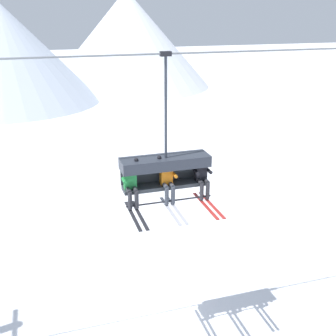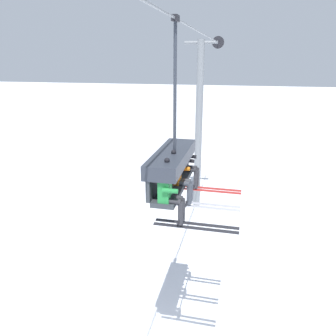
{
  "view_description": "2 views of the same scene",
  "coord_description": "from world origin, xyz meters",
  "px_view_note": "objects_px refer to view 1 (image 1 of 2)",
  "views": [
    {
      "loc": [
        -2.27,
        -10.9,
        9.48
      ],
      "look_at": [
        0.89,
        -0.75,
        5.45
      ],
      "focal_mm": 45.0,
      "sensor_mm": 36.0,
      "label": 1
    },
    {
      "loc": [
        -6.0,
        -2.24,
        7.7
      ],
      "look_at": [
        0.7,
        -0.68,
        5.41
      ],
      "focal_mm": 35.0,
      "sensor_mm": 36.0,
      "label": 2
    }
  ],
  "objects_px": {
    "chairlift_chair": "(165,166)",
    "skier_orange": "(167,179)",
    "skier_green": "(131,184)",
    "skier_black": "(202,176)"
  },
  "relations": [
    {
      "from": "chairlift_chair",
      "to": "skier_orange",
      "type": "height_order",
      "value": "chairlift_chair"
    },
    {
      "from": "skier_green",
      "to": "skier_orange",
      "type": "bearing_deg",
      "value": 0.0
    },
    {
      "from": "skier_green",
      "to": "skier_black",
      "type": "bearing_deg",
      "value": -0.2
    },
    {
      "from": "skier_green",
      "to": "skier_black",
      "type": "distance_m",
      "value": 1.99
    },
    {
      "from": "chairlift_chair",
      "to": "skier_black",
      "type": "relative_size",
      "value": 2.29
    },
    {
      "from": "chairlift_chair",
      "to": "skier_green",
      "type": "xyz_separation_m",
      "value": [
        -0.99,
        -0.21,
        -0.3
      ]
    },
    {
      "from": "skier_black",
      "to": "chairlift_chair",
      "type": "bearing_deg",
      "value": 167.53
    },
    {
      "from": "skier_green",
      "to": "skier_orange",
      "type": "relative_size",
      "value": 1.0
    },
    {
      "from": "chairlift_chair",
      "to": "skier_orange",
      "type": "xyz_separation_m",
      "value": [
        -0.0,
        -0.21,
        -0.3
      ]
    },
    {
      "from": "chairlift_chair",
      "to": "skier_black",
      "type": "bearing_deg",
      "value": -12.47
    }
  ]
}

